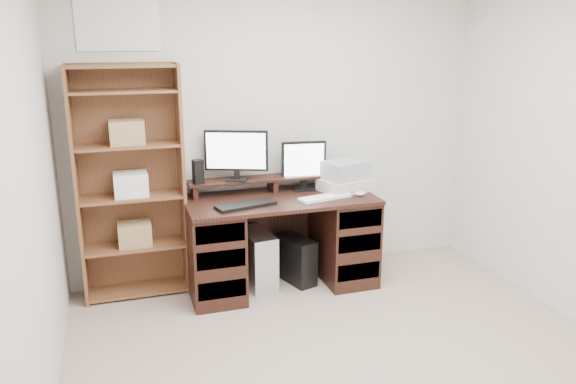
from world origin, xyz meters
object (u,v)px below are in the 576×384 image
tower_silver (257,258)px  tower_black (296,260)px  bookshelf (131,181)px  monitor_small (304,163)px  desk (280,240)px  monitor_wide (236,153)px  printer (345,185)px

tower_silver → tower_black: 0.33m
bookshelf → monitor_small: bearing=-1.7°
desk → tower_silver: 0.25m
monitor_small → bookshelf: size_ratio=0.23×
monitor_wide → tower_silver: bearing=-25.7°
printer → tower_black: bearing=167.1°
monitor_small → desk: bearing=-140.0°
desk → printer: (0.58, 0.03, 0.41)m
monitor_wide → tower_black: size_ratio=1.17×
printer → bookshelf: size_ratio=0.22×
printer → monitor_wide: bearing=155.0°
desk → monitor_wide: bearing=148.2°
printer → tower_black: size_ratio=0.96×
tower_silver → bookshelf: 1.18m
printer → bookshelf: bookshelf is taller
monitor_small → tower_silver: (-0.44, -0.11, -0.74)m
tower_black → bookshelf: (-1.27, 0.19, 0.73)m
monitor_wide → printer: bearing=11.4°
monitor_wide → monitor_small: size_ratio=1.19×
desk → monitor_wide: monitor_wide is taller
desk → bookshelf: bookshelf is taller
printer → tower_black: 0.75m
monitor_wide → bookshelf: (-0.82, 0.02, -0.18)m
monitor_wide → tower_silver: monitor_wide is taller
tower_black → monitor_wide: bearing=141.9°
tower_black → bookshelf: 1.48m
desk → monitor_small: size_ratio=3.70×
monitor_wide → tower_black: 1.02m
desk → monitor_wide: 0.79m
printer → monitor_small: bearing=141.5°
monitor_small → tower_silver: size_ratio=0.89×
tower_silver → tower_black: size_ratio=1.09×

